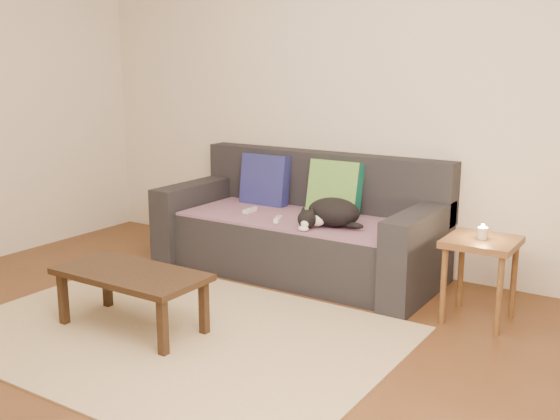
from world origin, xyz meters
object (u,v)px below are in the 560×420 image
Objects in this scene: side_table at (481,253)px; coffee_table at (131,279)px; wii_remote_a at (250,210)px; sofa at (301,231)px; wii_remote_b at (278,219)px; cat at (331,213)px.

side_table is 0.57× the size of coffee_table.
wii_remote_a reaches higher than coffee_table.
side_table is 2.09m from coffee_table.
sofa is 14.00× the size of wii_remote_b.
wii_remote_a is 1.36m from coffee_table.
wii_remote_a is 0.36m from wii_remote_b.
side_table reaches higher than wii_remote_b.
cat is at bearing -29.38° from sofa.
cat is (0.36, -0.20, 0.23)m from sofa.
side_table is (1.77, -0.09, -0.03)m from wii_remote_a.
coffee_table is at bearing 147.41° from wii_remote_b.
side_table is (1.05, -0.04, -0.11)m from cat.
side_table is at bearing -110.31° from wii_remote_b.
wii_remote_b is (0.34, -0.13, 0.00)m from wii_remote_a.
cat is at bearing -100.15° from wii_remote_b.
wii_remote_b is 1.24m from coffee_table.
side_table is (1.41, -0.24, 0.12)m from sofa.
sofa is at bearing 80.43° from coffee_table.
cat reaches higher than wii_remote_a.
sofa is 4.07× the size of side_table.
sofa reaches higher than wii_remote_a.
wii_remote_a is 0.17× the size of coffee_table.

